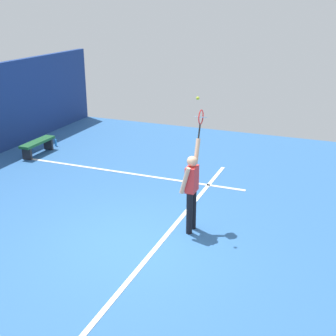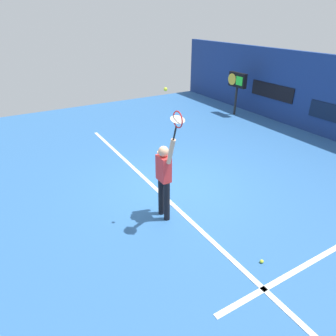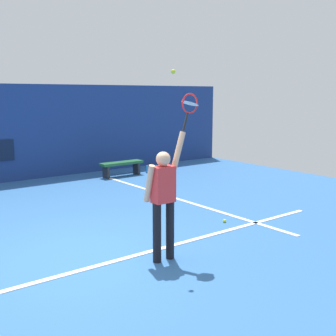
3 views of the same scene
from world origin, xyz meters
name	(u,v)px [view 1 (image 1 of 3)]	position (x,y,z in m)	size (l,w,h in m)	color
ground_plane	(135,243)	(0.00, 0.00, 0.00)	(18.00, 18.00, 0.00)	#2D609E
court_baseline	(157,247)	(0.00, -0.49, 0.01)	(10.00, 0.10, 0.01)	white
court_sideline	(125,173)	(3.51, 2.00, 0.01)	(0.10, 7.00, 0.01)	white
tennis_player	(192,187)	(0.92, -0.89, 1.01)	(0.66, 0.31, 1.98)	black
tennis_racket	(201,119)	(1.42, -0.89, 2.35)	(0.39, 0.27, 0.63)	black
tennis_ball	(198,98)	(1.07, -0.93, 2.85)	(0.07, 0.07, 0.07)	#CCE033
court_bench	(38,144)	(4.00, 5.37, 0.34)	(1.40, 0.36, 0.45)	#1E592D
water_bottle	(56,143)	(4.95, 5.37, 0.12)	(0.07, 0.07, 0.24)	#338CD8
spare_ball	(188,188)	(3.06, -0.08, 0.03)	(0.07, 0.07, 0.07)	#CCE033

